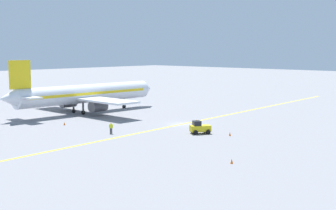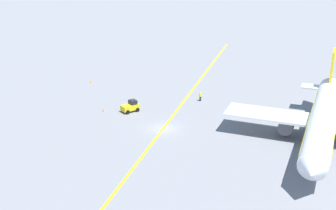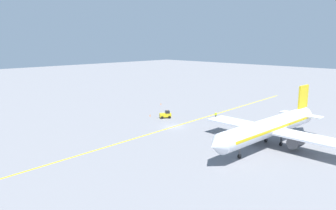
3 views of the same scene
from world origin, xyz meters
TOP-DOWN VIEW (x-y plane):
  - ground_plane at (0.00, 0.00)m, footprint 400.00×400.00m
  - apron_yellow_centreline at (0.00, 0.00)m, footprint 7.40×119.82m
  - airplane_at_gate at (-23.12, -2.62)m, footprint 28.16×35.49m
  - baggage_tug_white at (7.68, -5.05)m, footprint 2.94×3.32m
  - ground_crew_worker at (-1.98, -14.03)m, footprint 0.48×0.39m
  - traffic_cone_near_nose at (12.06, -3.49)m, footprint 0.32×0.32m
  - traffic_cone_mid_apron at (-13.69, -14.10)m, footprint 0.32×0.32m
  - traffic_cone_by_wingtip at (21.75, -17.02)m, footprint 0.32×0.32m

SIDE VIEW (x-z plane):
  - ground_plane at x=0.00m, z-range 0.00..0.00m
  - apron_yellow_centreline at x=0.00m, z-range 0.00..0.01m
  - traffic_cone_near_nose at x=12.06m, z-range 0.00..0.55m
  - traffic_cone_mid_apron at x=-13.69m, z-range 0.00..0.55m
  - traffic_cone_by_wingtip at x=21.75m, z-range 0.00..0.55m
  - baggage_tug_white at x=7.68m, z-range -0.15..1.96m
  - ground_crew_worker at x=-1.98m, z-range 0.07..1.75m
  - airplane_at_gate at x=-23.12m, z-range -1.59..9.01m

